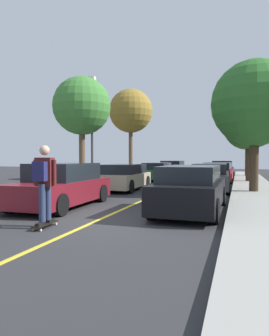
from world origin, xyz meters
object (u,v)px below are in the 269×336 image
parked_car_right_far (218,172)px  fire_hydrant (70,184)px  parked_car_left_nearest (62,186)px  street_tree_left_nearest (82,107)px  parked_car_right_farthest (222,169)px  parked_car_left_farthest (173,168)px  parked_car_left_far (157,171)px  street_tree_left_near (131,111)px  skateboarder (44,179)px  streetlamp (92,124)px  parked_car_right_near (210,177)px  street_tree_right_near (250,121)px  parked_car_right_nearest (191,189)px  street_tree_right_nearest (255,103)px  street_tree_right_far (247,127)px  parked_car_left_near (123,177)px  skateboard (45,224)px

parked_car_right_far → fire_hydrant: (-5.73, -9.89, -0.16)m
parked_car_left_nearest → parked_car_right_far: (4.23, 13.01, -0.05)m
parked_car_right_far → street_tree_left_nearest: street_tree_left_nearest is taller
parked_car_right_farthest → street_tree_left_nearest: (-6.22, -14.34, 3.56)m
parked_car_left_farthest → fire_hydrant: bearing=-95.6°
parked_car_left_far → street_tree_left_near: size_ratio=0.67×
street_tree_left_nearest → street_tree_left_near: street_tree_left_near is taller
skateboarder → parked_car_right_far: bearing=79.7°
parked_car_left_far → streetlamp: size_ratio=0.77×
parked_car_right_near → street_tree_right_near: street_tree_right_near is taller
parked_car_right_nearest → street_tree_left_near: size_ratio=0.69×
parked_car_left_nearest → street_tree_right_nearest: street_tree_right_nearest is taller
parked_car_right_farthest → street_tree_left_near: bearing=-132.2°
parked_car_left_farthest → street_tree_left_near: size_ratio=0.62×
parked_car_left_far → streetlamp: bearing=-104.3°
parked_car_right_far → parked_car_right_nearest: bearing=-90.0°
parked_car_right_farthest → street_tree_left_near: (-6.22, -6.85, 4.38)m
parked_car_left_nearest → parked_car_right_farthest: parked_car_left_nearest is taller
parked_car_right_nearest → parked_car_right_farthest: size_ratio=1.02×
streetlamp → street_tree_right_near: bearing=39.2°
street_tree_left_nearest → street_tree_right_far: (8.21, 13.40, -0.01)m
parked_car_right_near → parked_car_right_farthest: bearing=90.0°
parked_car_right_near → street_tree_right_near: bearing=70.0°
parked_car_left_near → parked_car_right_far: 8.36m
street_tree_right_near → street_tree_right_far: 6.24m
street_tree_left_nearest → skateboard: 9.57m
street_tree_left_nearest → street_tree_left_near: 7.54m
parked_car_left_farthest → street_tree_right_near: (6.22, -6.05, 3.30)m
parked_car_left_far → street_tree_left_nearest: bearing=-104.8°
street_tree_left_nearest → fire_hydrant: size_ratio=7.97×
parked_car_right_nearest → street_tree_right_nearest: 6.68m
street_tree_right_near → fire_hydrant: size_ratio=8.10×
street_tree_left_near → street_tree_right_nearest: street_tree_left_near is taller
parked_car_right_far → street_tree_left_near: bearing=-176.4°
parked_car_left_near → skateboarder: 8.79m
parked_car_left_farthest → skateboarder: (1.33, -21.22, 0.45)m
parked_car_right_nearest → street_tree_left_near: 14.41m
fire_hydrant → street_tree_right_far: bearing=63.4°
street_tree_right_near → skateboard: size_ratio=6.65×
fire_hydrant → skateboarder: skateboarder is taller
parked_car_right_farthest → fire_hydrant: (-5.73, -16.35, -0.17)m
street_tree_right_far → fire_hydrant: bearing=-116.6°
parked_car_left_far → parked_car_right_near: (4.23, -5.86, 0.02)m
parked_car_right_far → streetlamp: streetlamp is taller
parked_car_left_far → parked_car_left_nearest: bearing=-90.0°
parked_car_left_far → street_tree_left_nearest: street_tree_left_nearest is taller
parked_car_left_far → streetlamp: 7.61m
parked_car_right_farthest → parked_car_right_far: bearing=-90.0°
parked_car_right_far → parked_car_left_nearest: bearing=-108.0°
parked_car_left_near → parked_car_right_far: parked_car_right_far is taller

